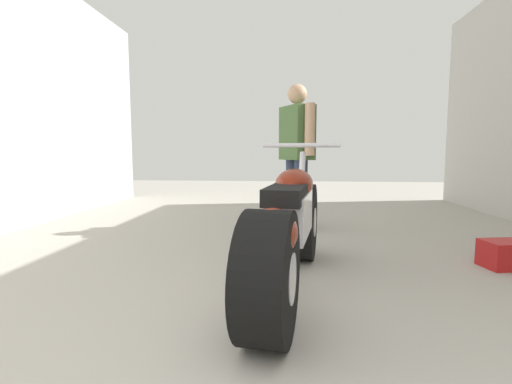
{
  "coord_description": "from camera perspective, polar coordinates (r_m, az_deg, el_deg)",
  "views": [
    {
      "loc": [
        0.1,
        -0.31,
        0.9
      ],
      "look_at": [
        -0.22,
        3.38,
        0.5
      ],
      "focal_mm": 26.44,
      "sensor_mm": 36.0,
      "label": 1
    }
  ],
  "objects": [
    {
      "name": "motorcycle_maroon_cruiser",
      "position": [
        2.43,
        4.93,
        -5.78
      ],
      "size": [
        0.66,
        2.08,
        0.97
      ],
      "color": "black",
      "rests_on": "ground_plane"
    },
    {
      "name": "ground_plane",
      "position": [
        3.75,
        3.3,
        -7.81
      ],
      "size": [
        15.97,
        15.97,
        0.0
      ],
      "primitive_type": "plane",
      "color": "#A8A399"
    },
    {
      "name": "mechanic_in_blue",
      "position": [
        4.44,
        6.18,
        6.65
      ],
      "size": [
        0.43,
        0.64,
        1.67
      ],
      "color": "#2D3851",
      "rests_on": "ground_plane"
    },
    {
      "name": "red_toolbox",
      "position": [
        3.58,
        34.13,
        -7.79
      ],
      "size": [
        0.46,
        0.32,
        0.21
      ],
      "primitive_type": "cube",
      "rotation": [
        0.0,
        0.0,
        0.18
      ],
      "color": "#B21919",
      "rests_on": "ground_plane"
    }
  ]
}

